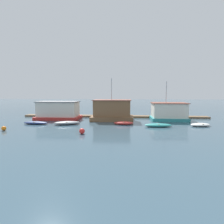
% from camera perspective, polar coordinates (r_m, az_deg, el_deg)
% --- Properties ---
extents(ground_plane, '(200.00, 200.00, 0.00)m').
position_cam_1_polar(ground_plane, '(29.32, 0.16, -2.51)').
color(ground_plane, '#385160').
extents(dock_walkway, '(33.80, 1.65, 0.30)m').
position_cam_1_polar(dock_walkway, '(32.47, 0.62, -1.40)').
color(dock_walkway, brown).
rests_on(dock_walkway, ground_plane).
extents(houseboat_red, '(7.30, 3.97, 3.05)m').
position_cam_1_polar(houseboat_red, '(31.23, -17.09, 0.44)').
color(houseboat_red, red).
rests_on(houseboat_red, ground_plane).
extents(houseboat_brown, '(6.75, 4.19, 6.82)m').
position_cam_1_polar(houseboat_brown, '(28.57, 0.07, 0.44)').
color(houseboat_brown, brown).
rests_on(houseboat_brown, ground_plane).
extents(houseboat_teal, '(5.70, 4.15, 6.32)m').
position_cam_1_polar(houseboat_teal, '(30.19, 18.00, 0.13)').
color(houseboat_teal, teal).
rests_on(houseboat_teal, ground_plane).
extents(dinghy_navy, '(3.60, 1.23, 0.40)m').
position_cam_1_polar(dinghy_navy, '(27.37, -23.66, -3.24)').
color(dinghy_navy, navy).
rests_on(dinghy_navy, ground_plane).
extents(dinghy_grey, '(3.82, 2.34, 0.49)m').
position_cam_1_polar(dinghy_grey, '(25.52, -14.51, -3.46)').
color(dinghy_grey, gray).
rests_on(dinghy_grey, ground_plane).
extents(dinghy_red, '(2.80, 1.27, 0.47)m').
position_cam_1_polar(dinghy_red, '(24.69, 3.83, -3.61)').
color(dinghy_red, red).
rests_on(dinghy_red, ground_plane).
extents(dinghy_teal, '(3.64, 1.59, 0.44)m').
position_cam_1_polar(dinghy_teal, '(23.92, 14.81, -4.17)').
color(dinghy_teal, teal).
rests_on(dinghy_teal, ground_plane).
extents(dinghy_white, '(2.90, 1.97, 0.42)m').
position_cam_1_polar(dinghy_white, '(26.34, 26.90, -3.71)').
color(dinghy_white, white).
rests_on(dinghy_white, ground_plane).
extents(mooring_post_near_right, '(0.23, 0.23, 1.40)m').
position_cam_1_polar(mooring_post_near_right, '(34.63, -20.74, -0.40)').
color(mooring_post_near_right, brown).
rests_on(mooring_post_near_right, ground_plane).
extents(mooring_post_centre, '(0.25, 0.25, 1.39)m').
position_cam_1_polar(mooring_post_centre, '(32.70, 21.94, -0.83)').
color(mooring_post_centre, brown).
rests_on(mooring_post_centre, ground_plane).
extents(mooring_post_far_right, '(0.23, 0.23, 1.55)m').
position_cam_1_polar(mooring_post_far_right, '(31.25, 3.05, -0.55)').
color(mooring_post_far_right, brown).
rests_on(mooring_post_far_right, ground_plane).
extents(buoy_orange, '(0.54, 0.54, 0.54)m').
position_cam_1_polar(buoy_orange, '(24.45, -31.84, -4.56)').
color(buoy_orange, orange).
rests_on(buoy_orange, ground_plane).
extents(buoy_red, '(0.61, 0.61, 0.61)m').
position_cam_1_polar(buoy_red, '(19.43, -9.77, -6.17)').
color(buoy_red, red).
rests_on(buoy_red, ground_plane).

